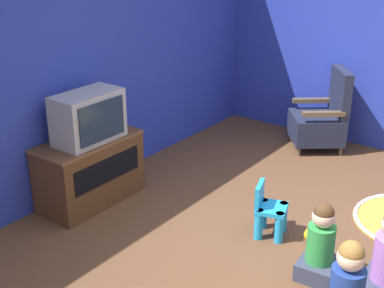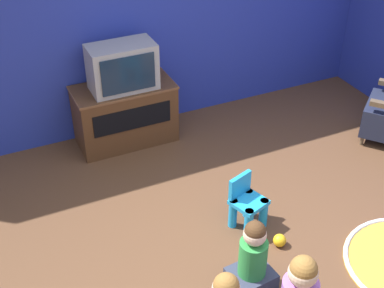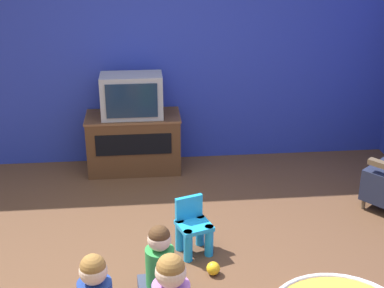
{
  "view_description": "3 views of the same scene",
  "coord_description": "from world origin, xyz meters",
  "px_view_note": "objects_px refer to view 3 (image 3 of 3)",
  "views": [
    {
      "loc": [
        -3.39,
        -1.47,
        2.44
      ],
      "look_at": [
        -0.12,
        1.0,
        0.76
      ],
      "focal_mm": 50.0,
      "sensor_mm": 36.0,
      "label": 1
    },
    {
      "loc": [
        -1.69,
        -2.48,
        3.09
      ],
      "look_at": [
        -0.19,
        0.74,
        0.68
      ],
      "focal_mm": 50.0,
      "sensor_mm": 36.0,
      "label": 2
    },
    {
      "loc": [
        -0.24,
        -3.35,
        2.54
      ],
      "look_at": [
        0.16,
        0.78,
        0.79
      ],
      "focal_mm": 50.0,
      "sensor_mm": 36.0,
      "label": 3
    }
  ],
  "objects_px": {
    "television": "(132,96)",
    "toy_ball": "(213,268)",
    "tv_cabinet": "(134,141)",
    "yellow_kid_chair": "(193,230)",
    "child_watching_center": "(160,269)"
  },
  "relations": [
    {
      "from": "television",
      "to": "toy_ball",
      "type": "xyz_separation_m",
      "value": [
        0.6,
        -1.93,
        -0.8
      ]
    },
    {
      "from": "tv_cabinet",
      "to": "yellow_kid_chair",
      "type": "bearing_deg",
      "value": -73.62
    },
    {
      "from": "television",
      "to": "yellow_kid_chair",
      "type": "xyz_separation_m",
      "value": [
        0.48,
        -1.6,
        -0.65
      ]
    },
    {
      "from": "child_watching_center",
      "to": "tv_cabinet",
      "type": "bearing_deg",
      "value": 89.93
    },
    {
      "from": "television",
      "to": "toy_ball",
      "type": "bearing_deg",
      "value": -72.62
    },
    {
      "from": "yellow_kid_chair",
      "to": "child_watching_center",
      "type": "xyz_separation_m",
      "value": [
        -0.29,
        -0.59,
        0.06
      ]
    },
    {
      "from": "television",
      "to": "yellow_kid_chair",
      "type": "height_order",
      "value": "television"
    },
    {
      "from": "tv_cabinet",
      "to": "child_watching_center",
      "type": "height_order",
      "value": "tv_cabinet"
    },
    {
      "from": "yellow_kid_chair",
      "to": "child_watching_center",
      "type": "distance_m",
      "value": 0.66
    },
    {
      "from": "yellow_kid_chair",
      "to": "television",
      "type": "bearing_deg",
      "value": 88.14
    },
    {
      "from": "tv_cabinet",
      "to": "television",
      "type": "bearing_deg",
      "value": -90.0
    },
    {
      "from": "television",
      "to": "toy_ball",
      "type": "distance_m",
      "value": 2.18
    },
    {
      "from": "child_watching_center",
      "to": "television",
      "type": "bearing_deg",
      "value": 90.01
    },
    {
      "from": "television",
      "to": "child_watching_center",
      "type": "relative_size",
      "value": 1.03
    },
    {
      "from": "child_watching_center",
      "to": "yellow_kid_chair",
      "type": "bearing_deg",
      "value": 58.55
    }
  ]
}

